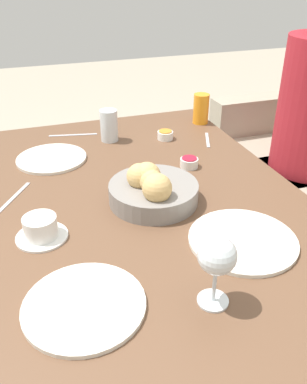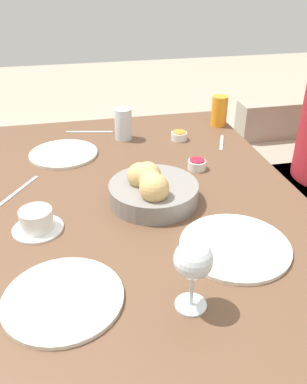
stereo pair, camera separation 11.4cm
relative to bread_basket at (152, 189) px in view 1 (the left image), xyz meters
The scene contains 15 objects.
ground_plane 0.76m from the bread_basket, 120.10° to the right, with size 10.00×10.00×0.00m, color #A89E89.
dining_table 0.14m from the bread_basket, 120.10° to the right, with size 1.38×0.94×0.71m.
bread_basket is the anchor object (origin of this frame).
plate_near_left 0.44m from the bread_basket, 147.72° to the right, with size 0.24×0.24×0.01m.
plate_near_right 0.42m from the bread_basket, 37.49° to the right, with size 0.25×0.25×0.01m.
plate_far_center 0.29m from the bread_basket, 31.45° to the left, with size 0.26×0.26×0.01m.
juice_glass 0.66m from the bread_basket, 143.68° to the left, with size 0.06×0.06×0.12m.
water_tumbler 0.48m from the bread_basket, behind, with size 0.06×0.06×0.12m.
wine_glass 0.41m from the bread_basket, ahead, with size 0.08×0.08×0.16m.
coffee_cup 0.32m from the bread_basket, 77.50° to the right, with size 0.13×0.13×0.06m.
jam_bowl_berry 0.25m from the bread_basket, 132.59° to the left, with size 0.06×0.06×0.03m.
jam_bowl_honey 0.46m from the bread_basket, 155.07° to the left, with size 0.06×0.06×0.03m.
fork_silver 0.58m from the bread_basket, 167.02° to the right, with size 0.05×0.18×0.00m.
knife_silver 0.40m from the bread_basket, 111.92° to the right, with size 0.16×0.11×0.00m.
spoon_coffee 0.50m from the bread_basket, 136.17° to the left, with size 0.13×0.06×0.00m.
Camera 1 is at (0.94, -0.28, 1.32)m, focal length 38.00 mm.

